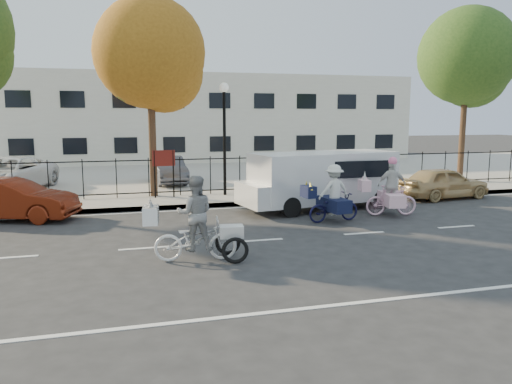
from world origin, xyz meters
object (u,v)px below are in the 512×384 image
object	(u,v)px
red_sedan	(11,200)
unicorn_bike	(390,194)
lamppost	(224,119)
zebra_trike	(196,228)
lot_car_b	(7,174)
white_van	(321,178)
bull_bike	(333,199)
lot_car_c	(169,170)
gold_sedan	(444,183)

from	to	relation	value
red_sedan	unicorn_bike	bearing A→B (deg)	-84.46
lamppost	zebra_trike	xyz separation A→B (m)	(-2.40, -8.16, -2.37)
unicorn_bike	lot_car_b	bearing A→B (deg)	70.24
lot_car_b	zebra_trike	bearing A→B (deg)	-43.32
white_van	zebra_trike	bearing A→B (deg)	-145.23
bull_bike	lot_car_b	distance (m)	13.64
lamppost	white_van	world-z (taller)	lamppost
bull_bike	white_van	distance (m)	2.22
white_van	lot_car_c	size ratio (longest dim) A/B	1.57
red_sedan	lot_car_c	bearing A→B (deg)	-23.31
unicorn_bike	zebra_trike	bearing A→B (deg)	128.46
lamppost	zebra_trike	bearing A→B (deg)	-106.40
zebra_trike	white_van	world-z (taller)	white_van
white_van	red_sedan	distance (m)	10.08
lamppost	gold_sedan	xyz separation A→B (m)	(8.29, -2.30, -2.49)
bull_bike	lot_car_b	size ratio (longest dim) A/B	0.38
zebra_trike	lot_car_b	size ratio (longest dim) A/B	0.45
gold_sedan	white_van	bearing A→B (deg)	90.50
white_van	red_sedan	size ratio (longest dim) A/B	1.48
lot_car_c	gold_sedan	bearing A→B (deg)	-35.37
zebra_trike	white_van	distance (m)	7.33
unicorn_bike	lot_car_c	world-z (taller)	unicorn_bike
bull_bike	red_sedan	world-z (taller)	bull_bike
unicorn_bike	lot_car_c	distance (m)	10.84
unicorn_bike	bull_bike	world-z (taller)	unicorn_bike
white_van	lot_car_c	distance (m)	8.43
unicorn_bike	gold_sedan	size ratio (longest dim) A/B	0.53
zebra_trike	red_sedan	bearing A→B (deg)	47.56
unicorn_bike	white_van	size ratio (longest dim) A/B	0.34
lamppost	lot_car_c	world-z (taller)	lamppost
zebra_trike	gold_sedan	size ratio (longest dim) A/B	0.62
lamppost	unicorn_bike	size ratio (longest dim) A/B	2.21
lot_car_b	lot_car_c	world-z (taller)	lot_car_b
lamppost	red_sedan	bearing A→B (deg)	-162.42
gold_sedan	lot_car_b	bearing A→B (deg)	64.72
lot_car_b	red_sedan	bearing A→B (deg)	-59.32
unicorn_bike	red_sedan	distance (m)	12.01
zebra_trike	lot_car_c	world-z (taller)	zebra_trike
lamppost	red_sedan	distance (m)	8.00
lamppost	lot_car_c	xyz separation A→B (m)	(-1.78, 4.08, -2.35)
white_van	gold_sedan	size ratio (longest dim) A/B	1.59
lamppost	lot_car_c	distance (m)	5.03
unicorn_bike	lot_car_b	size ratio (longest dim) A/B	0.39
unicorn_bike	red_sedan	size ratio (longest dim) A/B	0.50
white_van	red_sedan	world-z (taller)	white_van
red_sedan	gold_sedan	distance (m)	15.55
gold_sedan	lot_car_b	xyz separation A→B (m)	(-16.71, 5.60, 0.23)
zebra_trike	red_sedan	distance (m)	7.61
red_sedan	zebra_trike	bearing A→B (deg)	-122.97
red_sedan	white_van	bearing A→B (deg)	-76.61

